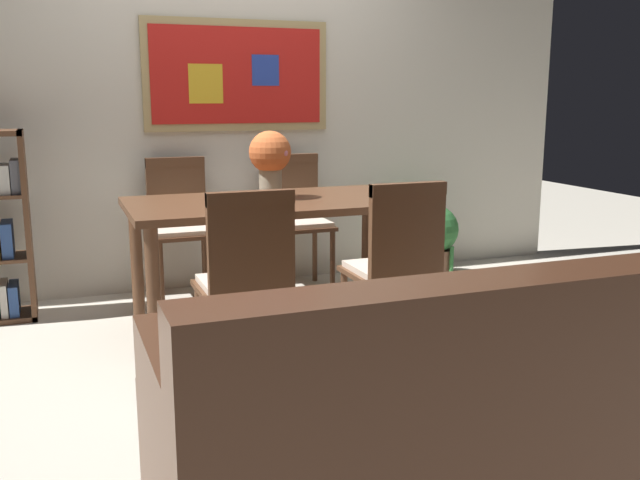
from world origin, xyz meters
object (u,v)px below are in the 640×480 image
object	(u,v)px
dining_chair_far_right	(296,210)
leather_couch	(452,421)
flower_vase	(270,157)
dining_chair_near_right	(397,257)
potted_ivy	(434,239)
dining_chair_far_left	(180,216)
dining_chair_near_left	(246,272)
dining_table	(275,216)

from	to	relation	value
dining_chair_far_right	leather_couch	xyz separation A→B (m)	(-0.43, -2.75, -0.22)
leather_couch	flower_vase	world-z (taller)	flower_vase
dining_chair_near_right	potted_ivy	world-z (taller)	dining_chair_near_right
dining_chair_near_right	potted_ivy	size ratio (longest dim) A/B	1.52
dining_chair_far_left	potted_ivy	size ratio (longest dim) A/B	1.52
dining_chair_far_right	dining_chair_near_left	size ratio (longest dim) A/B	1.00
dining_table	flower_vase	world-z (taller)	flower_vase
potted_ivy	dining_chair_near_left	bearing A→B (deg)	-140.82
dining_chair_near_left	potted_ivy	xyz separation A→B (m)	(1.79, 1.46, -0.26)
dining_chair_near_right	flower_vase	size ratio (longest dim) A/B	2.39
dining_table	potted_ivy	world-z (taller)	dining_table
dining_chair_far_right	potted_ivy	xyz separation A→B (m)	(1.03, -0.08, -0.26)
dining_table	flower_vase	size ratio (longest dim) A/B	4.27
leather_couch	potted_ivy	xyz separation A→B (m)	(1.46, 2.67, -0.04)
potted_ivy	dining_chair_far_left	bearing A→B (deg)	176.56
dining_table	potted_ivy	xyz separation A→B (m)	(1.42, 0.68, -0.37)
dining_chair_near_left	flower_vase	size ratio (longest dim) A/B	2.39
dining_chair_near_right	dining_chair_far_right	xyz separation A→B (m)	(0.01, 1.53, 0.00)
leather_couch	flower_vase	size ratio (longest dim) A/B	4.73
dining_chair_far_left	flower_vase	size ratio (longest dim) A/B	2.39
dining_chair_far_right	leather_couch	bearing A→B (deg)	-98.88
dining_chair_near_right	dining_table	bearing A→B (deg)	116.18
flower_vase	dining_chair_far_right	bearing A→B (deg)	61.14
flower_vase	potted_ivy	bearing A→B (deg)	23.69
dining_chair_near_right	dining_chair_far_right	bearing A→B (deg)	89.72
dining_chair_far_left	dining_chair_near_left	distance (m)	1.57
dining_chair_near_left	potted_ivy	bearing A→B (deg)	39.18
potted_ivy	dining_table	bearing A→B (deg)	-154.41
leather_couch	dining_chair_far_right	bearing A→B (deg)	81.12
dining_table	dining_chair_near_right	bearing A→B (deg)	-63.82
dining_chair_far_left	flower_vase	world-z (taller)	flower_vase
dining_chair_far_left	dining_chair_far_right	bearing A→B (deg)	-1.81
dining_chair_near_right	dining_chair_far_left	world-z (taller)	same
dining_chair_far_right	leather_couch	distance (m)	2.80
dining_table	flower_vase	distance (m)	0.33
potted_ivy	flower_vase	distance (m)	1.70
dining_chair_near_left	leather_couch	world-z (taller)	dining_chair_near_left
leather_couch	flower_vase	distance (m)	2.15
leather_couch	potted_ivy	size ratio (longest dim) A/B	3.01
dining_chair_near_right	potted_ivy	xyz separation A→B (m)	(1.04, 1.45, -0.26)
dining_chair_far_left	potted_ivy	world-z (taller)	dining_chair_far_left
dining_chair_far_left	dining_chair_near_left	bearing A→B (deg)	-89.09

